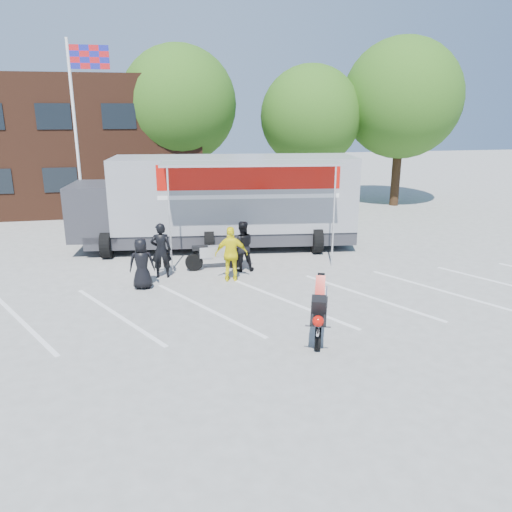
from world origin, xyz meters
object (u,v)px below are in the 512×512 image
object	(u,v)px
parked_motorcycle	(215,269)
flagpole	(81,116)
transporter_truck	(223,247)
spectator_leather_b	(161,250)
spectator_leather_c	(242,246)
spectator_leather_a	(142,263)
tree_left	(179,105)
stunt_bike_rider	(319,338)
spectator_hivis	(231,254)
tree_right	(402,99)
tree_mid	(311,117)

from	to	relation	value
parked_motorcycle	flagpole	bearing A→B (deg)	37.96
flagpole	transporter_truck	bearing A→B (deg)	-27.25
spectator_leather_b	spectator_leather_c	xyz separation A→B (m)	(2.70, 0.19, -0.05)
transporter_truck	spectator_leather_a	bearing A→B (deg)	-119.29
spectator_leather_a	spectator_leather_c	distance (m)	3.50
tree_left	transporter_truck	distance (m)	10.42
stunt_bike_rider	spectator_hivis	world-z (taller)	spectator_hivis
spectator_leather_b	spectator_hivis	bearing A→B (deg)	163.68
flagpole	spectator_leather_a	xyz separation A→B (m)	(2.29, -6.97, -4.25)
transporter_truck	spectator_hivis	world-z (taller)	transporter_truck
tree_right	tree_left	bearing A→B (deg)	172.87
stunt_bike_rider	spectator_leather_a	world-z (taller)	spectator_leather_a
stunt_bike_rider	spectator_hivis	bearing A→B (deg)	127.80
spectator_hivis	flagpole	bearing A→B (deg)	-47.28
spectator_leather_a	transporter_truck	bearing A→B (deg)	-124.17
transporter_truck	stunt_bike_rider	size ratio (longest dim) A/B	6.22
spectator_leather_b	spectator_leather_c	distance (m)	2.70
flagpole	spectator_leather_c	xyz separation A→B (m)	(5.59, -5.82, -4.19)
tree_left	stunt_bike_rider	xyz separation A→B (m)	(2.28, -17.40, -5.57)
tree_mid	spectator_hivis	world-z (taller)	tree_mid
spectator_leather_b	spectator_hivis	distance (m)	2.33
parked_motorcycle	spectator_hivis	world-z (taller)	spectator_hivis
stunt_bike_rider	spectator_hivis	size ratio (longest dim) A/B	1.02
tree_left	spectator_leather_c	bearing A→B (deg)	-83.49
tree_mid	spectator_hivis	xyz separation A→B (m)	(-6.16, -11.80, -4.05)
tree_left	stunt_bike_rider	distance (m)	18.41
spectator_hivis	tree_right	bearing A→B (deg)	-128.69
tree_left	transporter_truck	size ratio (longest dim) A/B	0.77
flagpole	spectator_leather_a	size ratio (longest dim) A/B	5.01
spectator_leather_b	spectator_hivis	xyz separation A→B (m)	(2.19, -0.80, -0.02)
flagpole	spectator_leather_b	world-z (taller)	flagpole
stunt_bike_rider	spectator_leather_c	world-z (taller)	spectator_leather_c
transporter_truck	spectator_hivis	distance (m)	4.16
flagpole	tree_mid	bearing A→B (deg)	23.97
parked_motorcycle	spectator_leather_b	bearing A→B (deg)	103.51
tree_mid	tree_right	distance (m)	5.11
stunt_bike_rider	spectator_hivis	distance (m)	4.90
tree_left	spectator_leather_c	world-z (taller)	tree_left
spectator_leather_a	spectator_leather_b	bearing A→B (deg)	-120.62
flagpole	parked_motorcycle	size ratio (longest dim) A/B	3.91
spectator_leather_b	spectator_leather_a	bearing A→B (deg)	61.57
tree_left	parked_motorcycle	distance (m)	12.78
transporter_truck	tree_left	bearing A→B (deg)	103.38
tree_right	transporter_truck	size ratio (longest dim) A/B	0.81
transporter_truck	spectator_leather_a	xyz separation A→B (m)	(-3.03, -4.23, 0.80)
tree_left	tree_right	world-z (taller)	tree_right
tree_mid	stunt_bike_rider	bearing A→B (deg)	-106.06
tree_mid	spectator_hivis	distance (m)	13.92
spectator_hivis	parked_motorcycle	bearing A→B (deg)	-66.81
tree_right	parked_motorcycle	distance (m)	16.38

